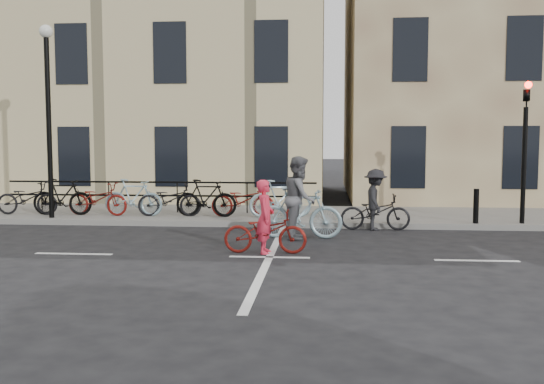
# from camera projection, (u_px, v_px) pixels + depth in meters

# --- Properties ---
(ground) EXTENTS (120.00, 120.00, 0.00)m
(ground) POSITION_uv_depth(u_px,v_px,m) (269.00, 257.00, 11.96)
(ground) COLOR black
(ground) RESTS_ON ground
(sidewalk) EXTENTS (46.00, 4.00, 0.15)m
(sidewalk) POSITION_uv_depth(u_px,v_px,m) (156.00, 214.00, 18.25)
(sidewalk) COLOR slate
(sidewalk) RESTS_ON ground
(building_east) EXTENTS (14.00, 10.00, 12.00)m
(building_east) POSITION_uv_depth(u_px,v_px,m) (530.00, 41.00, 23.55)
(building_east) COLOR #987C5B
(building_east) RESTS_ON sidewalk
(building_west) EXTENTS (20.00, 10.00, 10.00)m
(building_west) POSITION_uv_depth(u_px,v_px,m) (83.00, 71.00, 25.19)
(building_west) COLOR #CFBF8C
(building_west) RESTS_ON sidewalk
(traffic_light) EXTENTS (0.18, 0.30, 3.90)m
(traffic_light) POSITION_uv_depth(u_px,v_px,m) (525.00, 134.00, 15.52)
(traffic_light) COLOR black
(traffic_light) RESTS_ON sidewalk
(lamp_post) EXTENTS (0.36, 0.36, 5.28)m
(lamp_post) POSITION_uv_depth(u_px,v_px,m) (48.00, 97.00, 16.58)
(lamp_post) COLOR black
(lamp_post) RESTS_ON sidewalk
(bollard_east) EXTENTS (0.14, 0.14, 0.90)m
(bollard_east) POSITION_uv_depth(u_px,v_px,m) (476.00, 206.00, 15.70)
(bollard_east) COLOR black
(bollard_east) RESTS_ON sidewalk
(parked_bikes) EXTENTS (9.35, 1.23, 1.05)m
(parked_bikes) POSITION_uv_depth(u_px,v_px,m) (150.00, 198.00, 17.24)
(parked_bikes) COLOR black
(parked_bikes) RESTS_ON sidewalk
(cyclist_pink) EXTENTS (1.70, 0.60, 1.51)m
(cyclist_pink) POSITION_uv_depth(u_px,v_px,m) (265.00, 228.00, 12.36)
(cyclist_pink) COLOR maroon
(cyclist_pink) RESTS_ON ground
(cyclist_grey) EXTENTS (2.03, 0.98, 1.93)m
(cyclist_grey) POSITION_uv_depth(u_px,v_px,m) (300.00, 205.00, 14.19)
(cyclist_grey) COLOR #8DAEB9
(cyclist_grey) RESTS_ON ground
(cyclist_dark) EXTENTS (1.78, 1.03, 1.58)m
(cyclist_dark) POSITION_uv_depth(u_px,v_px,m) (375.00, 206.00, 15.50)
(cyclist_dark) COLOR black
(cyclist_dark) RESTS_ON ground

